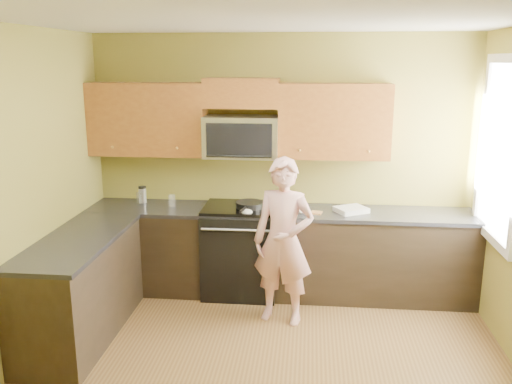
# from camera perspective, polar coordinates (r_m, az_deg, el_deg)

# --- Properties ---
(floor) EXTENTS (4.00, 4.00, 0.00)m
(floor) POSITION_cam_1_polar(r_m,az_deg,el_deg) (4.39, 0.94, -19.70)
(floor) COLOR brown
(floor) RESTS_ON ground
(ceiling) EXTENTS (4.00, 4.00, 0.00)m
(ceiling) POSITION_cam_1_polar(r_m,az_deg,el_deg) (3.67, 1.11, 18.15)
(ceiling) COLOR white
(ceiling) RESTS_ON ground
(wall_back) EXTENTS (4.00, 0.00, 4.00)m
(wall_back) POSITION_cam_1_polar(r_m,az_deg,el_deg) (5.76, 2.69, 3.06)
(wall_back) COLOR olive
(wall_back) RESTS_ON ground
(wall_front) EXTENTS (4.00, 0.00, 4.00)m
(wall_front) POSITION_cam_1_polar(r_m,az_deg,el_deg) (1.99, -4.10, -18.89)
(wall_front) COLOR olive
(wall_front) RESTS_ON ground
(cabinet_back_run) EXTENTS (4.00, 0.60, 0.88)m
(cabinet_back_run) POSITION_cam_1_polar(r_m,az_deg,el_deg) (5.71, 2.42, -6.51)
(cabinet_back_run) COLOR black
(cabinet_back_run) RESTS_ON floor
(cabinet_left_run) EXTENTS (0.60, 1.60, 0.88)m
(cabinet_left_run) POSITION_cam_1_polar(r_m,az_deg,el_deg) (5.10, -18.13, -9.81)
(cabinet_left_run) COLOR black
(cabinet_left_run) RESTS_ON floor
(countertop_back) EXTENTS (4.00, 0.62, 0.04)m
(countertop_back) POSITION_cam_1_polar(r_m,az_deg,el_deg) (5.56, 2.46, -2.10)
(countertop_back) COLOR black
(countertop_back) RESTS_ON cabinet_back_run
(countertop_left) EXTENTS (0.62, 1.60, 0.04)m
(countertop_left) POSITION_cam_1_polar(r_m,az_deg,el_deg) (4.93, -18.43, -4.91)
(countertop_left) COLOR black
(countertop_left) RESTS_ON cabinet_left_run
(stove) EXTENTS (0.76, 0.65, 0.95)m
(stove) POSITION_cam_1_polar(r_m,az_deg,el_deg) (5.71, -1.63, -6.13)
(stove) COLOR black
(stove) RESTS_ON floor
(microwave) EXTENTS (0.76, 0.40, 0.42)m
(microwave) POSITION_cam_1_polar(r_m,az_deg,el_deg) (5.58, -1.53, 3.77)
(microwave) COLOR silver
(microwave) RESTS_ON wall_back
(upper_cab_left) EXTENTS (1.22, 0.33, 0.75)m
(upper_cab_left) POSITION_cam_1_polar(r_m,az_deg,el_deg) (5.82, -11.22, 3.93)
(upper_cab_left) COLOR brown
(upper_cab_left) RESTS_ON wall_back
(upper_cab_right) EXTENTS (1.12, 0.33, 0.75)m
(upper_cab_right) POSITION_cam_1_polar(r_m,az_deg,el_deg) (5.57, 8.17, 3.62)
(upper_cab_right) COLOR brown
(upper_cab_right) RESTS_ON wall_back
(upper_cab_over_mw) EXTENTS (0.76, 0.33, 0.30)m
(upper_cab_over_mw) POSITION_cam_1_polar(r_m,az_deg,el_deg) (5.54, -1.53, 10.47)
(upper_cab_over_mw) COLOR brown
(upper_cab_over_mw) RESTS_ON wall_back
(window) EXTENTS (0.06, 1.06, 1.66)m
(window) POSITION_cam_1_polar(r_m,az_deg,el_deg) (5.19, 24.66, 3.99)
(window) COLOR white
(window) RESTS_ON wall_right
(woman) EXTENTS (0.65, 0.50, 1.57)m
(woman) POSITION_cam_1_polar(r_m,az_deg,el_deg) (5.01, 2.93, -5.27)
(woman) COLOR #EF7A77
(woman) RESTS_ON floor
(frying_pan) EXTENTS (0.37, 0.54, 0.06)m
(frying_pan) POSITION_cam_1_polar(r_m,az_deg,el_deg) (5.52, -0.69, -1.66)
(frying_pan) COLOR black
(frying_pan) RESTS_ON stove
(butter_tub) EXTENTS (0.14, 0.14, 0.09)m
(butter_tub) POSITION_cam_1_polar(r_m,az_deg,el_deg) (5.35, 2.98, -2.50)
(butter_tub) COLOR #FCFB42
(butter_tub) RESTS_ON countertop_back
(toast_slice) EXTENTS (0.13, 0.13, 0.01)m
(toast_slice) POSITION_cam_1_polar(r_m,az_deg,el_deg) (5.45, 6.41, -2.20)
(toast_slice) COLOR #B27F47
(toast_slice) RESTS_ON countertop_back
(napkin_a) EXTENTS (0.14, 0.15, 0.06)m
(napkin_a) POSITION_cam_1_polar(r_m,az_deg,el_deg) (5.35, -0.97, -2.16)
(napkin_a) COLOR silver
(napkin_a) RESTS_ON countertop_back
(napkin_b) EXTENTS (0.14, 0.15, 0.07)m
(napkin_b) POSITION_cam_1_polar(r_m,az_deg,el_deg) (5.43, 4.67, -1.93)
(napkin_b) COLOR silver
(napkin_b) RESTS_ON countertop_back
(dish_towel) EXTENTS (0.38, 0.36, 0.05)m
(dish_towel) POSITION_cam_1_polar(r_m,az_deg,el_deg) (5.54, 10.06, -1.86)
(dish_towel) COLOR white
(dish_towel) RESTS_ON countertop_back
(travel_mug) EXTENTS (0.10, 0.10, 0.18)m
(travel_mug) POSITION_cam_1_polar(r_m,az_deg,el_deg) (5.95, -11.92, -1.10)
(travel_mug) COLOR silver
(travel_mug) RESTS_ON countertop_back
(glass_a) EXTENTS (0.08, 0.08, 0.12)m
(glass_a) POSITION_cam_1_polar(r_m,az_deg,el_deg) (5.92, -12.27, -0.60)
(glass_a) COLOR silver
(glass_a) RESTS_ON countertop_back
(glass_b) EXTENTS (0.07, 0.07, 0.12)m
(glass_b) POSITION_cam_1_polar(r_m,az_deg,el_deg) (5.74, -8.93, -0.90)
(glass_b) COLOR silver
(glass_b) RESTS_ON countertop_back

